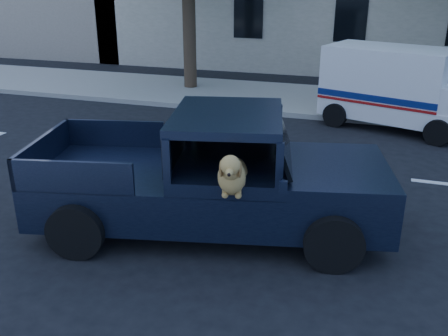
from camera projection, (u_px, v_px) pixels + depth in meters
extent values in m
plane|color=black|center=(204.00, 235.00, 7.94)|extent=(120.00, 120.00, 0.00)
cube|color=gray|center=(302.00, 100.00, 16.05)|extent=(60.00, 4.00, 0.15)
cylinder|color=#332619|center=(189.00, 26.00, 16.77)|extent=(0.44, 0.44, 4.40)
cube|color=black|center=(211.00, 191.00, 7.94)|extent=(5.77, 3.22, 0.69)
cube|color=black|center=(336.00, 170.00, 7.61)|extent=(1.99, 2.38, 0.17)
cube|color=black|center=(227.00, 117.00, 7.47)|extent=(2.02, 2.31, 0.13)
cube|color=black|center=(283.00, 142.00, 7.53)|extent=(0.65, 1.82, 0.59)
cube|color=black|center=(238.00, 193.00, 7.39)|extent=(0.69, 0.69, 0.40)
cube|color=black|center=(283.00, 187.00, 6.38)|extent=(0.11, 0.07, 0.17)
cube|color=silver|center=(397.00, 109.00, 13.24)|extent=(4.19, 2.85, 0.46)
cube|color=silver|center=(388.00, 74.00, 13.10)|extent=(3.49, 2.62, 1.37)
cube|color=navy|center=(374.00, 99.00, 12.63)|extent=(2.95, 0.99, 0.16)
cube|color=#9E0F0F|center=(373.00, 104.00, 12.68)|extent=(2.95, 0.99, 0.06)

